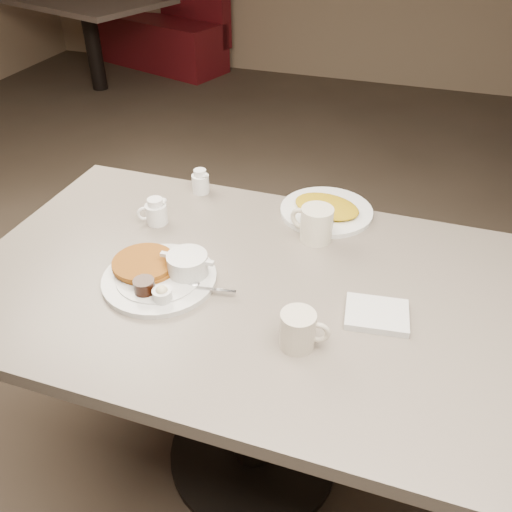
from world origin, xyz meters
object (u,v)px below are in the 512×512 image
(main_plate, at_px, (163,272))
(creamer_left, at_px, (156,212))
(diner_table, at_px, (254,330))
(coffee_mug_near, at_px, (299,330))
(coffee_mug_far, at_px, (315,224))
(creamer_right, at_px, (200,182))
(hash_plate, at_px, (326,209))
(booth_back_left, at_px, (158,23))

(main_plate, distance_m, creamer_left, 0.28)
(diner_table, xyz_separation_m, main_plate, (-0.22, -0.06, 0.19))
(main_plate, xyz_separation_m, coffee_mug_near, (0.39, -0.12, 0.02))
(diner_table, relative_size, main_plate, 4.18)
(main_plate, relative_size, coffee_mug_far, 2.57)
(coffee_mug_near, bearing_deg, creamer_right, 130.14)
(creamer_left, xyz_separation_m, hash_plate, (0.47, 0.21, -0.02))
(diner_table, xyz_separation_m, creamer_left, (-0.37, 0.18, 0.21))
(hash_plate, bearing_deg, diner_table, -104.84)
(main_plate, relative_size, coffee_mug_near, 3.07)
(coffee_mug_far, height_order, creamer_left, coffee_mug_far)
(coffee_mug_far, height_order, booth_back_left, booth_back_left)
(coffee_mug_far, distance_m, creamer_right, 0.44)
(diner_table, relative_size, hash_plate, 4.30)
(main_plate, xyz_separation_m, booth_back_left, (-2.02, 3.85, -0.36))
(creamer_left, bearing_deg, hash_plate, 24.37)
(coffee_mug_far, bearing_deg, hash_plate, 89.05)
(coffee_mug_near, distance_m, coffee_mug_far, 0.43)
(diner_table, distance_m, hash_plate, 0.44)
(main_plate, bearing_deg, diner_table, 15.35)
(hash_plate, xyz_separation_m, booth_back_left, (-2.35, 3.40, -0.35))
(coffee_mug_far, xyz_separation_m, hash_plate, (0.00, 0.15, -0.04))
(coffee_mug_far, relative_size, hash_plate, 0.40)
(creamer_right, bearing_deg, booth_back_left, 119.61)
(creamer_right, distance_m, hash_plate, 0.42)
(main_plate, relative_size, hash_plate, 1.03)
(creamer_right, bearing_deg, coffee_mug_near, -49.86)
(coffee_mug_near, relative_size, booth_back_left, 0.06)
(coffee_mug_far, bearing_deg, booth_back_left, 123.50)
(main_plate, bearing_deg, creamer_left, 120.38)
(hash_plate, bearing_deg, booth_back_left, 124.64)
(hash_plate, relative_size, booth_back_left, 0.19)
(creamer_left, distance_m, creamer_right, 0.22)
(diner_table, height_order, coffee_mug_near, coffee_mug_near)
(main_plate, relative_size, creamer_right, 4.48)
(diner_table, xyz_separation_m, creamer_right, (-0.31, 0.39, 0.21))
(hash_plate, bearing_deg, coffee_mug_near, -83.85)
(diner_table, bearing_deg, creamer_right, 128.81)
(hash_plate, bearing_deg, creamer_right, 179.92)
(diner_table, bearing_deg, main_plate, -164.65)
(hash_plate, bearing_deg, main_plate, -126.00)
(hash_plate, distance_m, booth_back_left, 4.15)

